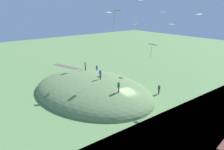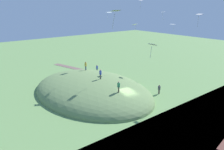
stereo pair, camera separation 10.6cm
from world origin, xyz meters
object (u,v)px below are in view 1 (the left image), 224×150
(kite_2, at_px, (109,13))
(kite_11, at_px, (199,15))
(kite_1, at_px, (135,25))
(kite_8, at_px, (140,1))
(person_with_child, at_px, (119,85))
(kite_14, at_px, (172,24))
(person_walking_path, at_px, (100,73))
(person_near_shore, at_px, (159,88))
(person_watching_kites, at_px, (97,68))
(kite_9, at_px, (116,12))
(kite_10, at_px, (163,12))
(person_on_hilltop, at_px, (85,65))
(kite_5, at_px, (152,45))

(kite_2, height_order, kite_11, kite_11)
(kite_1, relative_size, kite_8, 0.95)
(kite_2, xyz_separation_m, kite_11, (-19.36, -3.23, 0.04))
(person_with_child, relative_size, kite_2, 1.17)
(kite_1, bearing_deg, kite_14, -113.24)
(person_walking_path, xyz_separation_m, kite_2, (9.14, -9.14, 9.73))
(person_near_shore, distance_m, person_watching_kites, 16.38)
(kite_2, relative_size, kite_9, 0.83)
(person_near_shore, distance_m, kite_10, 16.79)
(kite_8, height_order, kite_14, kite_8)
(person_walking_path, xyz_separation_m, kite_11, (-10.21, -12.37, 9.77))
(kite_9, bearing_deg, person_walking_path, -30.05)
(kite_9, relative_size, kite_11, 0.86)
(kite_2, height_order, kite_14, kite_2)
(kite_11, bearing_deg, kite_8, 24.21)
(person_walking_path, distance_m, person_watching_kites, 11.75)
(person_on_hilltop, xyz_separation_m, kite_10, (-7.10, -14.78, 10.26))
(kite_1, height_order, kite_5, kite_1)
(person_watching_kites, height_order, kite_9, kite_9)
(person_with_child, height_order, person_on_hilltop, person_on_hilltop)
(kite_1, xyz_separation_m, kite_5, (-16.51, 13.47, -0.40))
(person_near_shore, height_order, kite_1, kite_1)
(person_walking_path, relative_size, person_near_shore, 1.03)
(person_near_shore, relative_size, kite_11, 0.81)
(person_walking_path, distance_m, kite_14, 19.24)
(kite_10, bearing_deg, kite_11, 158.56)
(person_walking_path, distance_m, kite_9, 18.73)
(person_watching_kites, bearing_deg, kite_8, -36.01)
(kite_5, distance_m, kite_14, 24.92)
(person_with_child, xyz_separation_m, kite_9, (-7.52, 6.93, 11.24))
(kite_5, xyz_separation_m, kite_8, (13.43, -11.63, 4.88))
(person_on_hilltop, xyz_separation_m, kite_11, (-17.81, -10.57, 10.15))
(person_near_shore, height_order, kite_2, kite_2)
(kite_5, bearing_deg, kite_14, -57.95)
(person_on_hilltop, height_order, kite_1, kite_1)
(kite_11, bearing_deg, person_watching_kites, 17.31)
(kite_5, distance_m, kite_8, 18.42)
(person_with_child, height_order, kite_10, kite_10)
(person_with_child, distance_m, kite_10, 21.17)
(kite_9, height_order, kite_11, kite_9)
(kite_5, xyz_separation_m, kite_10, (14.91, -19.99, 2.73))
(kite_8, bearing_deg, person_walking_path, 83.16)
(person_watching_kites, distance_m, kite_8, 17.98)
(person_on_hilltop, height_order, kite_9, kite_9)
(person_walking_path, relative_size, kite_8, 0.94)
(person_with_child, bearing_deg, person_watching_kites, 167.60)
(kite_5, bearing_deg, kite_9, 75.41)
(kite_11, height_order, kite_14, kite_11)
(person_walking_path, bearing_deg, person_watching_kites, 58.15)
(person_on_hilltop, distance_m, kite_2, 12.59)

